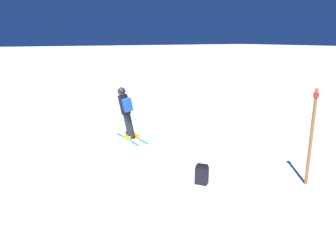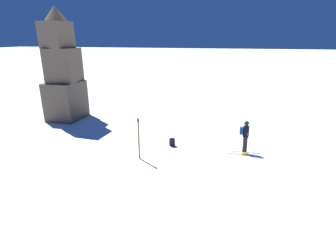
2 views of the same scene
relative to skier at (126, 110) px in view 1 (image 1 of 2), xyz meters
The scene contains 4 objects.
ground_plane 1.58m from the skier, ahead, with size 300.00×300.00×0.00m, color white.
skier is the anchor object (origin of this frame).
spare_backpack 4.40m from the skier, 90.77° to the left, with size 0.35×0.37×0.50m.
trail_marker 6.13m from the skier, 111.62° to the left, with size 0.13×0.13×2.39m.
Camera 1 is at (3.43, 10.33, 3.51)m, focal length 35.00 mm.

